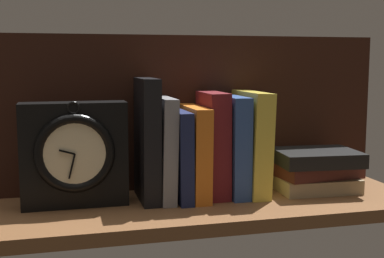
% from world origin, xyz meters
% --- Properties ---
extents(ground_plane, '(0.86, 0.27, 0.03)m').
position_xyz_m(ground_plane, '(0.00, 0.00, -0.01)').
color(ground_plane, brown).
extents(back_panel, '(0.86, 0.01, 0.33)m').
position_xyz_m(back_panel, '(0.00, 0.13, 0.17)').
color(back_panel, black).
rests_on(back_panel, ground_plane).
extents(book_black_skeptic, '(0.04, 0.14, 0.24)m').
position_xyz_m(book_black_skeptic, '(-0.11, 0.04, 0.12)').
color(book_black_skeptic, black).
rests_on(book_black_skeptic, ground_plane).
extents(book_gray_chess, '(0.03, 0.14, 0.21)m').
position_xyz_m(book_gray_chess, '(-0.08, 0.04, 0.10)').
color(book_gray_chess, gray).
rests_on(book_gray_chess, ground_plane).
extents(book_navy_bierce, '(0.03, 0.16, 0.18)m').
position_xyz_m(book_navy_bierce, '(-0.05, 0.04, 0.09)').
color(book_navy_bierce, '#192147').
rests_on(book_navy_bierce, ground_plane).
extents(book_orange_pandolfini, '(0.04, 0.16, 0.19)m').
position_xyz_m(book_orange_pandolfini, '(-0.02, 0.04, 0.09)').
color(book_orange_pandolfini, orange).
rests_on(book_orange_pandolfini, ground_plane).
extents(book_maroon_dawkins, '(0.04, 0.12, 0.21)m').
position_xyz_m(book_maroon_dawkins, '(0.03, 0.04, 0.11)').
color(book_maroon_dawkins, maroon).
rests_on(book_maroon_dawkins, ground_plane).
extents(book_blue_modern, '(0.04, 0.14, 0.21)m').
position_xyz_m(book_blue_modern, '(0.07, 0.04, 0.10)').
color(book_blue_modern, '#2D4C8E').
rests_on(book_blue_modern, ground_plane).
extents(book_yellow_seinlanguage, '(0.05, 0.15, 0.21)m').
position_xyz_m(book_yellow_seinlanguage, '(0.11, 0.04, 0.11)').
color(book_yellow_seinlanguage, gold).
rests_on(book_yellow_seinlanguage, ground_plane).
extents(framed_clock, '(0.20, 0.07, 0.20)m').
position_xyz_m(framed_clock, '(-0.25, 0.03, 0.10)').
color(framed_clock, black).
rests_on(framed_clock, ground_plane).
extents(book_stack_side, '(0.19, 0.15, 0.09)m').
position_xyz_m(book_stack_side, '(0.25, 0.02, 0.05)').
color(book_stack_side, '#9E8966').
rests_on(book_stack_side, ground_plane).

